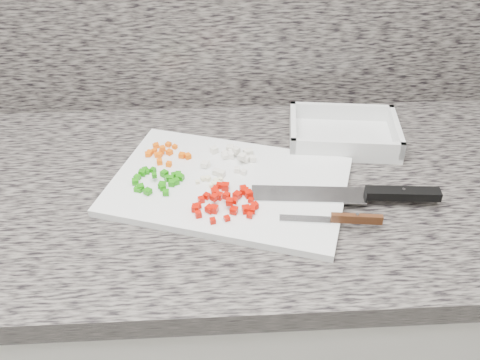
{
  "coord_description": "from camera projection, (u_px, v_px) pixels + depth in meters",
  "views": [
    {
      "loc": [
        0.08,
        0.63,
        1.51
      ],
      "look_at": [
        0.13,
        1.4,
        0.93
      ],
      "focal_mm": 40.0,
      "sensor_mm": 36.0,
      "label": 1
    }
  ],
  "objects": [
    {
      "name": "onion_pile",
      "position": [
        234.0,
        157.0,
        1.04
      ],
      "size": [
        0.11,
        0.1,
        0.02
      ],
      "color": "white",
      "rests_on": "cutting_board"
    },
    {
      "name": "cutting_board",
      "position": [
        229.0,
        186.0,
        0.99
      ],
      "size": [
        0.49,
        0.4,
        0.01
      ],
      "primitive_type": "cube",
      "rotation": [
        0.0,
        0.0,
        -0.32
      ],
      "color": "white",
      "rests_on": "countertop"
    },
    {
      "name": "green_pepper_pile",
      "position": [
        158.0,
        180.0,
        0.98
      ],
      "size": [
        0.1,
        0.09,
        0.02
      ],
      "color": "#1C820B",
      "rests_on": "cutting_board"
    },
    {
      "name": "chef_knife",
      "position": [
        370.0,
        194.0,
        0.95
      ],
      "size": [
        0.34,
        0.07,
        0.02
      ],
      "rotation": [
        0.0,
        0.0,
        -0.09
      ],
      "color": "silver",
      "rests_on": "cutting_board"
    },
    {
      "name": "cabinet",
      "position": [
        187.0,
        339.0,
        1.29
      ],
      "size": [
        3.92,
        0.62,
        0.86
      ],
      "primitive_type": "cube",
      "color": "silver",
      "rests_on": "ground"
    },
    {
      "name": "garlic_pile",
      "position": [
        212.0,
        181.0,
        0.98
      ],
      "size": [
        0.05,
        0.05,
        0.01
      ],
      "color": "#F5EFBD",
      "rests_on": "cutting_board"
    },
    {
      "name": "countertop",
      "position": [
        173.0,
        192.0,
        1.02
      ],
      "size": [
        3.96,
        0.64,
        0.04
      ],
      "primitive_type": "cube",
      "color": "#635D57",
      "rests_on": "cabinet"
    },
    {
      "name": "paring_knife",
      "position": [
        344.0,
        219.0,
        0.89
      ],
      "size": [
        0.17,
        0.03,
        0.02
      ],
      "rotation": [
        0.0,
        0.0,
        -0.13
      ],
      "color": "silver",
      "rests_on": "cutting_board"
    },
    {
      "name": "red_pepper_pile",
      "position": [
        228.0,
        201.0,
        0.93
      ],
      "size": [
        0.12,
        0.11,
        0.02
      ],
      "color": "#C10E02",
      "rests_on": "cutting_board"
    },
    {
      "name": "carrot_pile",
      "position": [
        164.0,
        153.0,
        1.06
      ],
      "size": [
        0.09,
        0.08,
        0.02
      ],
      "color": "#F85E05",
      "rests_on": "cutting_board"
    },
    {
      "name": "tray",
      "position": [
        343.0,
        135.0,
        1.12
      ],
      "size": [
        0.24,
        0.19,
        0.05
      ],
      "rotation": [
        0.0,
        0.0,
        -0.13
      ],
      "color": "silver",
      "rests_on": "countertop"
    }
  ]
}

